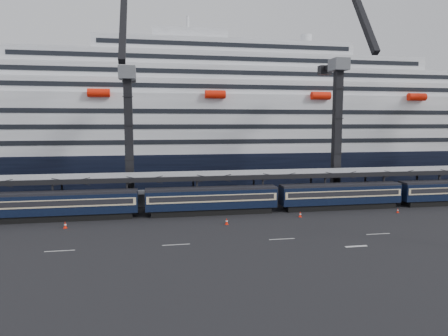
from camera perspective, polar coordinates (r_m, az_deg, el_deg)
The scene contains 11 objects.
ground at distance 50.91m, azimuth 8.99°, elevation -8.63°, with size 260.00×260.00×0.00m, color black.
lane_markings at distance 49.66m, azimuth 20.07°, elevation -9.32°, with size 111.00×4.27×0.02m.
train at distance 58.62m, azimuth 1.49°, elevation -4.35°, with size 133.05×3.00×4.05m.
canopy at distance 63.06m, azimuth 4.90°, elevation -0.81°, with size 130.00×6.25×5.53m.
cruise_ship at distance 93.64m, azimuth -0.82°, elevation 5.91°, with size 214.09×28.84×34.00m.
crane_dark_near at distance 65.11m, azimuth -13.47°, elevation 5.16°, with size 4.50×17.75×35.08m.
crane_dark_mid at distance 71.24m, azimuth 16.00°, elevation 6.33°, with size 4.50×18.24×39.64m.
traffic_cone_b at distance 54.45m, azimuth -21.75°, elevation -7.56°, with size 0.43×0.43×0.87m.
traffic_cone_c at distance 52.45m, azimuth 0.38°, elevation -7.62°, with size 0.43×0.43×0.86m.
traffic_cone_d at distance 57.53m, azimuth 10.83°, elevation -6.51°, with size 0.40×0.40×0.80m.
traffic_cone_e at distance 64.54m, azimuth 23.57°, elevation -5.58°, with size 0.34×0.34×0.68m.
Camera 1 is at (-16.33, -46.40, 13.12)m, focal length 32.00 mm.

